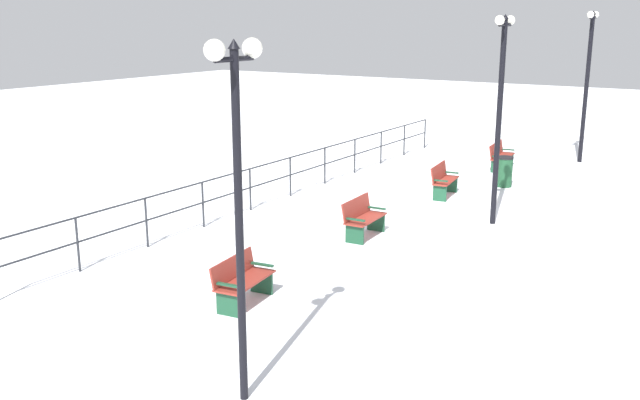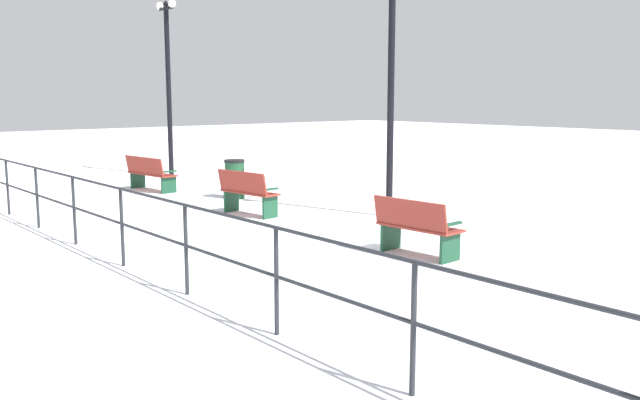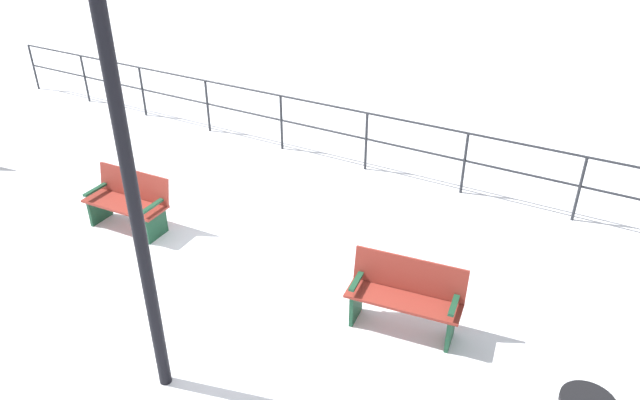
{
  "view_description": "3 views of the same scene",
  "coord_description": "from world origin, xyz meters",
  "views": [
    {
      "loc": [
        7.42,
        -16.26,
        4.94
      ],
      "look_at": [
        -1.6,
        -2.05,
        0.64
      ],
      "focal_mm": 39.57,
      "sensor_mm": 36.0,
      "label": 1
    },
    {
      "loc": [
        -7.89,
        -9.17,
        2.45
      ],
      "look_at": [
        -1.83,
        -1.97,
        0.99
      ],
      "focal_mm": 38.02,
      "sensor_mm": 36.0,
      "label": 2
    },
    {
      "loc": [
        5.25,
        4.22,
        5.04
      ],
      "look_at": [
        -1.56,
        0.35,
        0.58
      ],
      "focal_mm": 33.1,
      "sensor_mm": 36.0,
      "label": 3
    }
  ],
  "objects": [
    {
      "name": "bench_second",
      "position": [
        -0.22,
        -2.34,
        0.46
      ],
      "size": [
        0.63,
        1.38,
        0.91
      ],
      "rotation": [
        0.0,
        0.0,
        0.06
      ],
      "color": "maroon",
      "rests_on": "ground"
    },
    {
      "name": "lamppost_middle",
      "position": [
        1.99,
        0.38,
        3.13
      ],
      "size": [
        0.23,
        1.0,
        5.08
      ],
      "color": "black",
      "rests_on": "ground"
    },
    {
      "name": "ground_plane",
      "position": [
        0.0,
        0.0,
        0.0
      ],
      "size": [
        80.0,
        80.0,
        0.0
      ],
      "primitive_type": "plane",
      "color": "white",
      "rests_on": "ground"
    },
    {
      "name": "waterfront_railing",
      "position": [
        -3.91,
        -0.0,
        0.77
      ],
      "size": [
        0.05,
        18.78,
        1.15
      ],
      "color": "#26282D",
      "rests_on": "ground"
    },
    {
      "name": "bench_third",
      "position": [
        -0.17,
        2.33,
        0.49
      ],
      "size": [
        0.66,
        1.45,
        0.93
      ],
      "rotation": [
        0.0,
        0.0,
        0.13
      ],
      "color": "maroon",
      "rests_on": "ground"
    },
    {
      "name": "bench_fourth",
      "position": [
        -0.05,
        7.01,
        0.47
      ],
      "size": [
        0.69,
        1.72,
        0.89
      ],
      "rotation": [
        0.0,
        0.0,
        0.1
      ],
      "color": "maroon",
      "rests_on": "ground"
    },
    {
      "name": "trash_bin",
      "position": [
        0.92,
        4.49,
        0.47
      ],
      "size": [
        0.49,
        0.49,
        0.93
      ],
      "color": "#1E4C2D",
      "rests_on": "ground"
    },
    {
      "name": "lamppost_far",
      "position": [
        1.99,
        9.71,
        3.2
      ],
      "size": [
        0.24,
        1.01,
        5.26
      ],
      "color": "black",
      "rests_on": "ground"
    }
  ]
}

